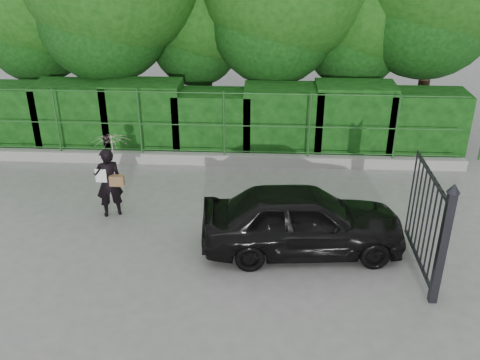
{
  "coord_description": "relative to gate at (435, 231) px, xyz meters",
  "views": [
    {
      "loc": [
        1.57,
        -9.03,
        6.2
      ],
      "look_at": [
        1.01,
        1.3,
        1.1
      ],
      "focal_mm": 40.0,
      "sensor_mm": 36.0,
      "label": 1
    }
  ],
  "objects": [
    {
      "name": "woman",
      "position": [
        -6.49,
        2.32,
        0.07
      ],
      "size": [
        0.92,
        0.85,
        1.96
      ],
      "color": "black",
      "rests_on": "ground"
    },
    {
      "name": "gate",
      "position": [
        0.0,
        0.0,
        0.0
      ],
      "size": [
        0.22,
        2.33,
        2.36
      ],
      "color": "black",
      "rests_on": "ground"
    },
    {
      "name": "fence",
      "position": [
        -4.38,
        5.22,
        0.01
      ],
      "size": [
        14.13,
        0.06,
        1.8
      ],
      "color": "#225220",
      "rests_on": "kerb"
    },
    {
      "name": "hedge",
      "position": [
        -4.58,
        6.22,
        -0.21
      ],
      "size": [
        14.2,
        1.2,
        2.07
      ],
      "color": "black",
      "rests_on": "ground"
    },
    {
      "name": "kerb",
      "position": [
        -4.6,
        5.22,
        -1.04
      ],
      "size": [
        14.0,
        0.25,
        0.3
      ],
      "primitive_type": "cube",
      "color": "#9E9E99",
      "rests_on": "ground"
    },
    {
      "name": "car",
      "position": [
        -2.27,
        1.1,
        -0.49
      ],
      "size": [
        4.23,
        2.0,
        1.4
      ],
      "primitive_type": "imported",
      "rotation": [
        0.0,
        0.0,
        1.66
      ],
      "color": "black",
      "rests_on": "ground"
    },
    {
      "name": "ground",
      "position": [
        -4.6,
        0.72,
        -1.19
      ],
      "size": [
        80.0,
        80.0,
        0.0
      ],
      "primitive_type": "plane",
      "color": "gray"
    }
  ]
}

